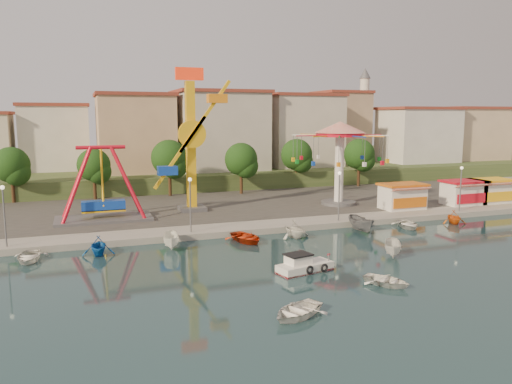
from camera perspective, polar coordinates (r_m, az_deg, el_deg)
name	(u,v)px	position (r m, az deg, el deg)	size (l,w,h in m)	color
ground	(329,268)	(39.42, 8.30, -8.58)	(200.00, 200.00, 0.00)	#132D35
quay_deck	(178,176)	(97.51, -8.95, 1.87)	(200.00, 100.00, 0.60)	#9E998E
asphalt_pad	(223,200)	(66.58, -3.81, -0.90)	(90.00, 28.00, 0.01)	#4C4944
hill_terrace	(173,167)	(102.27, -9.48, 2.84)	(200.00, 60.00, 3.00)	#384C26
pirate_ship_ride	(102,185)	(55.45, -17.15, 0.77)	(10.00, 5.00, 8.00)	#59595E
kamikaze_tower	(194,144)	(58.32, -7.12, 5.52)	(6.19, 3.10, 16.50)	#59595E
wave_swinger	(340,144)	(63.03, 9.55, 5.41)	(11.60, 11.60, 10.40)	#59595E
booth_left	(402,196)	(62.28, 16.39, -0.45)	(5.40, 3.78, 3.08)	white
booth_mid	(464,192)	(68.01, 22.63, -0.02)	(5.40, 3.78, 3.08)	white
booth_right	(490,191)	(70.95, 25.21, 0.15)	(5.40, 3.78, 3.08)	white
lamp_post_0	(5,218)	(47.39, -26.80, -2.65)	(0.14, 0.14, 5.00)	#59595E
lamp_post_1	(190,206)	(47.99, -7.51, -1.65)	(0.14, 0.14, 5.00)	#59595E
lamp_post_2	(339,197)	(53.60, 9.46, -0.62)	(0.14, 0.14, 5.00)	#59595E
lamp_post_3	(460,190)	(62.88, 22.32, 0.21)	(0.14, 0.14, 5.00)	#59595E
tree_0	(11,165)	(70.93, -26.19, 2.78)	(4.60, 4.60, 7.19)	#382314
tree_1	(94,165)	(69.77, -18.06, 2.94)	(4.35, 4.35, 6.80)	#382314
tree_2	(169,158)	(70.25, -9.88, 3.86)	(5.02, 5.02, 7.85)	#382314
tree_3	(241,159)	(71.25, -1.71, 3.75)	(4.68, 4.68, 7.32)	#382314
tree_4	(297,155)	(77.61, 4.67, 4.27)	(4.86, 4.86, 7.60)	#382314
tree_5	(359,154)	(80.66, 11.71, 4.26)	(4.83, 4.83, 7.54)	#382314
building_1	(54,144)	(84.77, -22.04, 5.10)	(12.33, 9.01, 8.63)	silver
building_2	(139,135)	(85.76, -13.23, 6.41)	(11.95, 9.28, 11.23)	tan
building_3	(224,140)	(85.37, -3.68, 5.92)	(12.59, 10.50, 9.20)	beige
building_4	(289,138)	(93.11, 3.78, 6.16)	(10.75, 9.23, 9.24)	beige
building_5	(357,132)	(97.49, 11.47, 6.70)	(12.77, 10.96, 11.21)	tan
building_6	(414,129)	(102.78, 17.61, 6.88)	(8.23, 8.98, 12.36)	silver
building_7	(446,137)	(114.11, 20.86, 5.95)	(11.59, 10.93, 8.76)	beige
minaret	(364,112)	(102.47, 12.23, 8.96)	(2.80, 2.80, 18.00)	silver
cabin_motorboat	(303,266)	(38.17, 5.45, -8.47)	(4.62, 2.60, 1.53)	white
rowboat_a	(387,281)	(36.26, 14.71, -9.76)	(2.36, 3.31, 0.69)	white
rowboat_b	(297,311)	(30.00, 4.69, -13.35)	(2.69, 3.76, 0.78)	white
skiff	(393,249)	(43.36, 15.41, -6.27)	(1.35, 3.58, 1.38)	silver
moored_boat_0	(28,257)	(44.65, -24.56, -6.72)	(2.65, 3.71, 0.77)	white
moored_boat_1	(98,246)	(44.35, -17.57, -5.85)	(2.70, 3.12, 1.65)	#145AB1
moored_boat_2	(171,241)	(44.97, -9.65, -5.51)	(1.40, 3.71, 1.43)	white
moored_boat_3	(246,237)	(46.69, -1.11, -5.21)	(3.03, 4.24, 0.88)	red
moored_boat_4	(295,229)	(48.34, 4.46, -4.25)	(2.80, 3.24, 1.71)	silver
moored_boat_5	(361,224)	(51.73, 11.95, -3.60)	(1.58, 4.21, 1.63)	slate
moored_boat_6	(408,224)	(54.92, 16.95, -3.53)	(2.73, 3.82, 0.79)	white
moored_boat_7	(454,217)	(58.57, 21.69, -2.67)	(2.45, 2.84, 1.49)	orange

